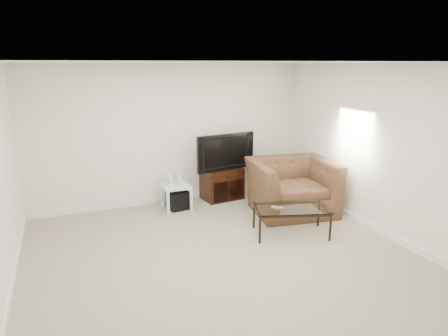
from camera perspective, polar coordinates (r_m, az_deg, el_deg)
name	(u,v)px	position (r m, az deg, el deg)	size (l,w,h in m)	color
floor	(223,259)	(5.36, -0.07, -12.94)	(5.00, 5.00, 0.00)	tan
ceiling	(223,62)	(4.75, -0.08, 14.85)	(5.00, 5.00, 0.00)	white
wall_back	(171,135)	(7.23, -7.62, 4.72)	(5.00, 0.02, 2.50)	silver
wall_right	(382,151)	(6.27, 21.59, 2.28)	(0.02, 5.00, 2.50)	silver
plate_back	(89,140)	(7.01, -18.74, 3.75)	(0.12, 0.02, 0.12)	white
plate_right_switch	(317,134)	(7.47, 13.09, 4.79)	(0.02, 0.09, 0.13)	white
plate_right_outlet	(323,188)	(7.46, 13.99, -2.81)	(0.02, 0.08, 0.12)	white
tv_stand	(222,183)	(7.53, -0.31, -2.21)	(0.71, 0.50, 0.60)	black
dvd_player	(223,174)	(7.44, -0.16, -0.83)	(0.41, 0.29, 0.06)	black
television	(223,151)	(7.34, -0.20, 2.46)	(1.08, 0.22, 0.67)	black
side_table	(177,197)	(7.05, -6.79, -4.16)	(0.46, 0.46, 0.44)	silver
subwoofer	(178,200)	(7.10, -6.60, -4.58)	(0.33, 0.33, 0.33)	black
game_console	(170,181)	(6.92, -7.70, -1.80)	(0.05, 0.15, 0.20)	white
game_case	(179,180)	(6.96, -6.39, -1.77)	(0.05, 0.13, 0.17)	silver
recliner	(292,178)	(6.90, 9.74, -1.38)	(1.38, 0.90, 1.21)	brown
coffee_table	(291,221)	(6.08, 9.52, -7.45)	(1.10, 0.62, 0.43)	black
remote	(277,207)	(5.94, 7.62, -5.57)	(0.17, 0.05, 0.02)	#B2B2B7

